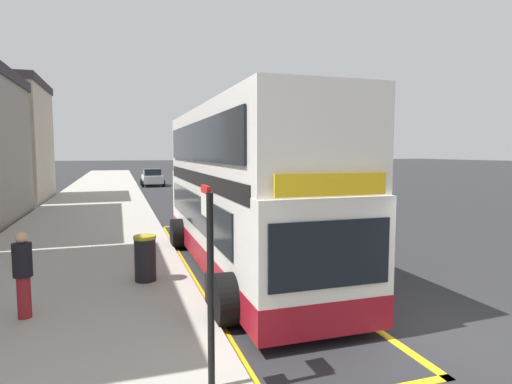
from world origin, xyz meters
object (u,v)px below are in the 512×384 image
Objects in this scene: parked_car_white_behind at (260,183)px; pedestrian_waiting_near_sign at (23,272)px; parked_car_silver_distant at (152,177)px; double_decker_bus at (240,194)px; litter_bin at (145,258)px; bus_stop_sign at (209,270)px.

parked_car_white_behind is 25.69m from pedestrian_waiting_near_sign.
pedestrian_waiting_near_sign reaches higher than parked_car_white_behind.
parked_car_white_behind and parked_car_silver_distant have the same top height.
double_decker_bus is 21.32m from parked_car_white_behind.
parked_car_silver_distant is at bearing -52.51° from parked_car_white_behind.
pedestrian_waiting_near_sign is at bearing 84.08° from parked_car_silver_distant.
parked_car_silver_distant is 31.29m from litter_bin.
parked_car_silver_distant is at bearing 81.78° from pedestrian_waiting_near_sign.
bus_stop_sign reaches higher than parked_car_silver_distant.
litter_bin is at bearing 36.22° from pedestrian_waiting_near_sign.
parked_car_white_behind is (9.33, 25.97, -0.90)m from bus_stop_sign.
double_decker_bus is 9.64× the size of litter_bin.
litter_bin is at bearing 66.40° from parked_car_white_behind.
bus_stop_sign is 2.41× the size of litter_bin.
litter_bin is at bearing 87.79° from parked_car_silver_distant.
parked_car_white_behind is 2.58× the size of pedestrian_waiting_near_sign.
pedestrian_waiting_near_sign is (-4.75, -32.87, 0.22)m from parked_car_silver_distant.
double_decker_bus reaches higher than pedestrian_waiting_near_sign.
litter_bin is at bearing -160.53° from double_decker_bus.
parked_car_silver_distant is 33.21m from pedestrian_waiting_near_sign.
parked_car_white_behind is at bearing 64.78° from litter_bin.
parked_car_silver_distant is (1.92, 36.21, -0.90)m from bus_stop_sign.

